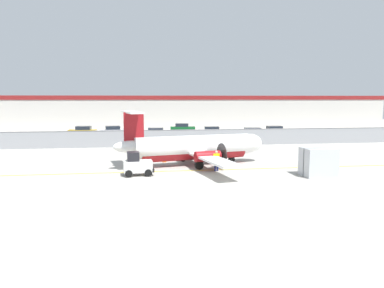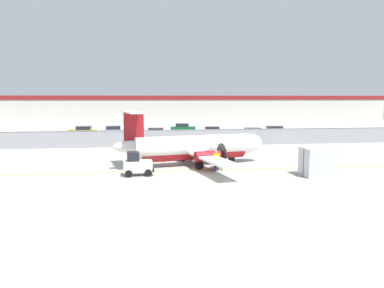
% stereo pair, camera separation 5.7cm
% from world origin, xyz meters
% --- Properties ---
extents(ground_plane, '(140.00, 140.00, 0.01)m').
position_xyz_m(ground_plane, '(0.00, 2.00, 0.00)').
color(ground_plane, '#ADA89E').
extents(perimeter_fence, '(98.00, 0.10, 2.10)m').
position_xyz_m(perimeter_fence, '(0.00, 18.00, 1.12)').
color(perimeter_fence, gray).
rests_on(perimeter_fence, ground).
extents(parking_lot_strip, '(98.00, 17.00, 0.12)m').
position_xyz_m(parking_lot_strip, '(0.00, 29.50, 0.06)').
color(parking_lot_strip, '#38383A').
rests_on(parking_lot_strip, ground).
extents(background_building, '(91.00, 8.10, 6.50)m').
position_xyz_m(background_building, '(0.00, 47.99, 3.26)').
color(background_building, beige).
rests_on(background_building, ground).
extents(commuter_airplane, '(14.09, 15.99, 4.92)m').
position_xyz_m(commuter_airplane, '(-0.48, 4.60, 1.60)').
color(commuter_airplane, white).
rests_on(commuter_airplane, ground).
extents(baggage_tug, '(2.42, 1.55, 1.88)m').
position_xyz_m(baggage_tug, '(-5.76, 0.62, 0.86)').
color(baggage_tug, silver).
rests_on(baggage_tug, ground).
extents(ground_crew_worker, '(0.55, 0.38, 1.70)m').
position_xyz_m(ground_crew_worker, '(0.77, 1.61, 0.95)').
color(ground_crew_worker, '#191E4C').
rests_on(ground_crew_worker, ground).
extents(cargo_container, '(2.44, 2.02, 2.20)m').
position_xyz_m(cargo_container, '(8.16, -1.53, 1.10)').
color(cargo_container, '#B7BCC1').
rests_on(cargo_container, ground).
extents(traffic_cone_near_left, '(0.36, 0.36, 0.64)m').
position_xyz_m(traffic_cone_near_left, '(-3.23, 6.50, 0.31)').
color(traffic_cone_near_left, orange).
rests_on(traffic_cone_near_left, ground).
extents(traffic_cone_near_right, '(0.36, 0.36, 0.64)m').
position_xyz_m(traffic_cone_near_right, '(1.45, 6.63, 0.31)').
color(traffic_cone_near_right, orange).
rests_on(traffic_cone_near_right, ground).
extents(parked_car_0, '(4.29, 2.19, 1.58)m').
position_xyz_m(parked_car_0, '(-14.21, 31.40, 0.89)').
color(parked_car_0, '#B28C19').
rests_on(parked_car_0, parking_lot_strip).
extents(parked_car_1, '(4.38, 2.40, 1.58)m').
position_xyz_m(parked_car_1, '(-9.51, 31.11, 0.89)').
color(parked_car_1, silver).
rests_on(parked_car_1, parking_lot_strip).
extents(parked_car_2, '(4.36, 2.37, 1.58)m').
position_xyz_m(parked_car_2, '(-6.11, 25.49, 0.89)').
color(parked_car_2, navy).
rests_on(parked_car_2, parking_lot_strip).
extents(parked_car_3, '(4.32, 2.26, 1.58)m').
position_xyz_m(parked_car_3, '(-3.23, 26.34, 0.89)').
color(parked_car_3, '#19662D').
rests_on(parked_car_3, parking_lot_strip).
extents(parked_car_4, '(4.31, 2.24, 1.58)m').
position_xyz_m(parked_car_4, '(1.90, 35.48, 0.89)').
color(parked_car_4, '#19662D').
rests_on(parked_car_4, parking_lot_strip).
extents(parked_car_5, '(4.36, 2.37, 1.58)m').
position_xyz_m(parked_car_5, '(5.42, 27.81, 0.89)').
color(parked_car_5, slate).
rests_on(parked_car_5, parking_lot_strip).
extents(parked_car_6, '(4.23, 2.05, 1.58)m').
position_xyz_m(parked_car_6, '(11.15, 24.58, 0.89)').
color(parked_car_6, silver).
rests_on(parked_car_6, parking_lot_strip).
extents(parked_car_7, '(4.22, 2.05, 1.58)m').
position_xyz_m(parked_car_7, '(15.55, 27.42, 0.89)').
color(parked_car_7, slate).
rests_on(parked_car_7, parking_lot_strip).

